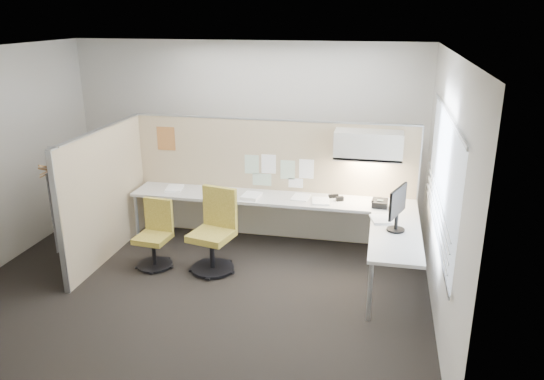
% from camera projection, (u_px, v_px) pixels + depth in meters
% --- Properties ---
extents(floor, '(5.50, 4.50, 0.01)m').
position_uv_depth(floor, '(203.00, 282.00, 6.62)').
color(floor, black).
rests_on(floor, ground).
extents(ceiling, '(5.50, 4.50, 0.01)m').
position_uv_depth(ceiling, '(192.00, 50.00, 5.72)').
color(ceiling, white).
rests_on(ceiling, wall_back).
extents(wall_back, '(5.50, 0.02, 2.80)m').
position_uv_depth(wall_back, '(247.00, 133.00, 8.25)').
color(wall_back, beige).
rests_on(wall_back, ground).
extents(wall_front, '(5.50, 0.02, 2.80)m').
position_uv_depth(wall_front, '(100.00, 258.00, 4.08)').
color(wall_front, beige).
rests_on(wall_front, ground).
extents(wall_right, '(0.02, 4.50, 2.80)m').
position_uv_depth(wall_right, '(444.00, 190.00, 5.63)').
color(wall_right, beige).
rests_on(wall_right, ground).
extents(window_pane, '(0.01, 2.80, 1.30)m').
position_uv_depth(window_pane, '(443.00, 176.00, 5.59)').
color(window_pane, '#A4AFBE').
rests_on(window_pane, wall_right).
extents(partition_back, '(4.10, 0.06, 1.75)m').
position_uv_depth(partition_back, '(272.00, 180.00, 7.71)').
color(partition_back, tan).
rests_on(partition_back, floor).
extents(partition_left, '(0.06, 2.20, 1.75)m').
position_uv_depth(partition_left, '(106.00, 195.00, 7.09)').
color(partition_left, tan).
rests_on(partition_left, floor).
extents(desk, '(4.00, 2.07, 0.73)m').
position_uv_depth(desk, '(292.00, 211.00, 7.29)').
color(desk, beige).
rests_on(desk, floor).
extents(overhead_bin, '(0.90, 0.36, 0.38)m').
position_uv_depth(overhead_bin, '(368.00, 145.00, 7.05)').
color(overhead_bin, beige).
rests_on(overhead_bin, partition_back).
extents(task_light_strip, '(0.60, 0.06, 0.02)m').
position_uv_depth(task_light_strip, '(367.00, 161.00, 7.12)').
color(task_light_strip, '#FFEABF').
rests_on(task_light_strip, overhead_bin).
extents(pinned_papers, '(1.01, 0.00, 0.47)m').
position_uv_depth(pinned_papers, '(277.00, 170.00, 7.61)').
color(pinned_papers, '#8CBF8C').
rests_on(pinned_papers, partition_back).
extents(poster, '(0.28, 0.00, 0.35)m').
position_uv_depth(poster, '(166.00, 139.00, 7.82)').
color(poster, orange).
rests_on(poster, partition_back).
extents(chair_left, '(0.46, 0.47, 0.88)m').
position_uv_depth(chair_left, '(155.00, 236.00, 6.93)').
color(chair_left, black).
rests_on(chair_left, floor).
extents(chair_right, '(0.59, 0.61, 1.06)m').
position_uv_depth(chair_right, '(215.00, 233.00, 6.81)').
color(chair_right, black).
rests_on(chair_right, floor).
extents(monitor, '(0.21, 0.49, 0.54)m').
position_uv_depth(monitor, '(397.00, 206.00, 6.19)').
color(monitor, black).
rests_on(monitor, desk).
extents(phone, '(0.22, 0.21, 0.12)m').
position_uv_depth(phone, '(380.00, 203.00, 7.04)').
color(phone, black).
rests_on(phone, desk).
extents(stapler, '(0.14, 0.09, 0.05)m').
position_uv_depth(stapler, '(333.00, 196.00, 7.39)').
color(stapler, black).
rests_on(stapler, desk).
extents(tape_dispenser, '(0.12, 0.10, 0.06)m').
position_uv_depth(tape_dispenser, '(340.00, 199.00, 7.27)').
color(tape_dispenser, black).
rests_on(tape_dispenser, desk).
extents(coat_hook, '(0.18, 0.42, 1.27)m').
position_uv_depth(coat_hook, '(51.00, 176.00, 6.00)').
color(coat_hook, silver).
rests_on(coat_hook, partition_left).
extents(paper_stack_0, '(0.28, 0.34, 0.03)m').
position_uv_depth(paper_stack_0, '(174.00, 188.00, 7.75)').
color(paper_stack_0, white).
rests_on(paper_stack_0, desk).
extents(paper_stack_1, '(0.28, 0.34, 0.02)m').
position_uv_depth(paper_stack_1, '(219.00, 191.00, 7.65)').
color(paper_stack_1, white).
rests_on(paper_stack_1, desk).
extents(paper_stack_2, '(0.26, 0.32, 0.05)m').
position_uv_depth(paper_stack_2, '(251.00, 196.00, 7.39)').
color(paper_stack_2, white).
rests_on(paper_stack_2, desk).
extents(paper_stack_3, '(0.26, 0.32, 0.02)m').
position_uv_depth(paper_stack_3, '(301.00, 197.00, 7.40)').
color(paper_stack_3, white).
rests_on(paper_stack_3, desk).
extents(paper_stack_4, '(0.27, 0.33, 0.02)m').
position_uv_depth(paper_stack_4, '(321.00, 201.00, 7.24)').
color(paper_stack_4, white).
rests_on(paper_stack_4, desk).
extents(paper_stack_5, '(0.30, 0.35, 0.02)m').
position_uv_depth(paper_stack_5, '(381.00, 219.00, 6.60)').
color(paper_stack_5, white).
rests_on(paper_stack_5, desk).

